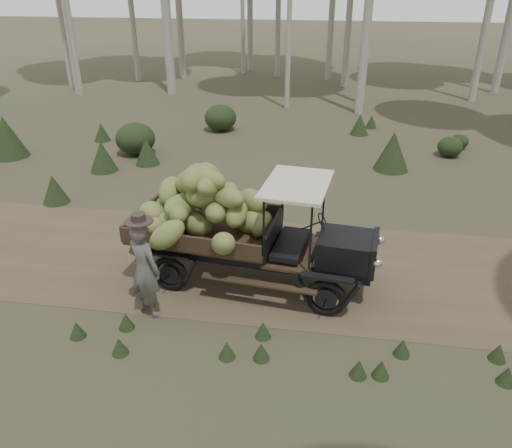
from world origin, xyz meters
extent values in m
plane|color=#473D2B|center=(0.00, 0.00, 0.00)|extent=(120.00, 120.00, 0.00)
cube|color=brown|center=(0.00, 0.00, 0.00)|extent=(70.00, 4.00, 0.01)
cube|color=black|center=(0.23, -0.76, 0.94)|extent=(1.03, 0.99, 0.52)
cube|color=black|center=(0.74, -0.82, 0.94)|extent=(0.20, 0.94, 0.58)
cube|color=black|center=(-1.08, -0.61, 1.03)|extent=(0.22, 1.32, 0.52)
cube|color=#38281C|center=(-2.38, -0.46, 0.94)|extent=(2.80, 1.98, 0.08)
cube|color=#38281C|center=(-2.29, 0.38, 1.11)|extent=(2.62, 0.35, 0.30)
cube|color=#38281C|center=(-2.48, -1.30, 1.11)|extent=(2.62, 0.35, 0.30)
cube|color=#38281C|center=(-3.69, -0.32, 1.11)|extent=(0.25, 1.69, 0.30)
cube|color=beige|center=(-0.68, -0.66, 2.09)|extent=(1.25, 1.71, 0.06)
cube|color=black|center=(-1.36, -0.22, 0.58)|extent=(4.31, 0.58, 0.17)
cube|color=black|center=(-1.44, -0.93, 0.58)|extent=(4.31, 0.58, 0.17)
torus|color=black|center=(0.13, 0.01, 0.36)|extent=(0.72, 0.21, 0.71)
torus|color=black|center=(-0.04, -1.48, 0.36)|extent=(0.72, 0.21, 0.71)
torus|color=black|center=(-2.77, 0.34, 0.36)|extent=(0.72, 0.21, 0.71)
torus|color=black|center=(-2.94, -1.16, 0.36)|extent=(0.72, 0.21, 0.71)
sphere|color=beige|center=(0.87, -0.40, 0.99)|extent=(0.17, 0.17, 0.17)
sphere|color=beige|center=(0.77, -1.25, 0.99)|extent=(0.17, 0.17, 0.17)
ellipsoid|color=olive|center=(-3.03, -0.70, 1.19)|extent=(0.74, 0.86, 0.59)
ellipsoid|color=olive|center=(-3.18, -0.05, 1.55)|extent=(0.45, 0.81, 0.66)
ellipsoid|color=olive|center=(-2.40, -0.28, 1.76)|extent=(0.83, 0.67, 0.48)
ellipsoid|color=olive|center=(-2.41, -0.49, 2.04)|extent=(0.86, 0.64, 0.62)
ellipsoid|color=olive|center=(-1.55, -0.40, 1.16)|extent=(0.86, 0.74, 0.60)
ellipsoid|color=olive|center=(-2.84, -0.77, 1.48)|extent=(0.75, 0.87, 0.42)
ellipsoid|color=olive|center=(-1.92, -0.46, 1.78)|extent=(0.55, 0.73, 0.41)
ellipsoid|color=olive|center=(-2.32, -0.33, 1.99)|extent=(0.88, 0.88, 0.66)
ellipsoid|color=olive|center=(-3.46, -0.43, 1.21)|extent=(0.83, 0.87, 0.60)
ellipsoid|color=olive|center=(-1.74, -0.72, 1.47)|extent=(0.43, 0.73, 0.60)
ellipsoid|color=olive|center=(-2.77, -0.12, 1.78)|extent=(0.82, 0.64, 0.65)
ellipsoid|color=olive|center=(-2.26, -0.62, 2.05)|extent=(0.84, 0.65, 0.46)
ellipsoid|color=olive|center=(-3.18, -0.07, 1.20)|extent=(0.76, 0.45, 0.64)
ellipsoid|color=olive|center=(-1.56, -0.03, 1.44)|extent=(0.84, 0.82, 0.45)
ellipsoid|color=olive|center=(-2.63, -0.17, 1.74)|extent=(0.72, 0.78, 0.56)
ellipsoid|color=olive|center=(-2.53, -0.54, 2.02)|extent=(0.55, 0.77, 0.49)
ellipsoid|color=olive|center=(-3.30, -0.91, 1.16)|extent=(0.71, 0.63, 0.40)
ellipsoid|color=olive|center=(-2.17, -0.53, 1.51)|extent=(0.91, 0.87, 0.51)
ellipsoid|color=olive|center=(-2.26, -0.16, 1.82)|extent=(0.91, 0.86, 0.68)
ellipsoid|color=olive|center=(-2.49, -0.35, 2.00)|extent=(0.66, 0.84, 0.56)
ellipsoid|color=olive|center=(-2.54, -0.59, 1.15)|extent=(0.82, 0.60, 0.60)
ellipsoid|color=olive|center=(-2.11, -0.79, 1.50)|extent=(0.62, 0.86, 0.56)
ellipsoid|color=olive|center=(-2.36, -0.58, 1.73)|extent=(0.78, 0.66, 0.45)
ellipsoid|color=olive|center=(-2.22, -0.63, 1.96)|extent=(0.54, 0.90, 0.53)
ellipsoid|color=olive|center=(-1.33, -0.38, 1.13)|extent=(0.45, 0.80, 0.43)
ellipsoid|color=olive|center=(-2.80, -0.66, 1.52)|extent=(0.71, 0.94, 0.55)
ellipsoid|color=olive|center=(-1.89, -0.71, 1.79)|extent=(0.86, 0.78, 0.45)
ellipsoid|color=olive|center=(-2.33, -0.39, 2.01)|extent=(0.62, 0.86, 0.66)
ellipsoid|color=olive|center=(-2.86, -1.31, 1.26)|extent=(0.91, 0.80, 0.71)
ellipsoid|color=olive|center=(-1.83, -1.42, 1.24)|extent=(0.71, 0.86, 0.66)
imported|color=#54514C|center=(-3.10, -1.90, 0.89)|extent=(0.77, 0.66, 1.77)
cylinder|color=#332924|center=(-3.10, -1.90, 1.80)|extent=(0.63, 0.63, 0.02)
cylinder|color=#332924|center=(-3.10, -1.90, 1.86)|extent=(0.31, 0.31, 0.14)
cone|color=#233319|center=(-8.24, 7.49, 0.32)|extent=(0.58, 0.58, 0.64)
cone|color=#233319|center=(-7.12, 2.23, 0.38)|extent=(0.68, 0.68, 0.76)
ellipsoid|color=#233319|center=(3.64, 7.67, 0.32)|extent=(0.79, 0.79, 0.63)
cone|color=#233319|center=(1.29, 10.68, 0.25)|extent=(0.45, 0.45, 0.50)
ellipsoid|color=#233319|center=(-6.49, 6.29, 0.52)|extent=(1.28, 1.28, 1.02)
cone|color=#233319|center=(0.81, 9.72, 0.38)|extent=(0.68, 0.68, 0.75)
cone|color=#233319|center=(-10.47, 5.40, 0.67)|extent=(1.20, 1.20, 1.33)
cone|color=#233319|center=(-5.79, 5.41, 0.42)|extent=(0.75, 0.75, 0.83)
cone|color=#233319|center=(-6.89, 4.65, 0.46)|extent=(0.82, 0.82, 0.92)
ellipsoid|color=#233319|center=(4.13, 8.59, 0.24)|extent=(0.59, 0.59, 0.48)
cone|color=#233319|center=(1.67, 6.12, 0.59)|extent=(1.06, 1.06, 1.17)
ellipsoid|color=#233319|center=(-4.36, 9.43, 0.49)|extent=(1.20, 1.20, 0.96)
cone|color=#233319|center=(-3.32, -2.37, 0.15)|extent=(0.27, 0.27, 0.30)
cone|color=#233319|center=(-3.18, -2.98, 0.15)|extent=(0.27, 0.27, 0.30)
cone|color=#233319|center=(1.18, -2.32, 0.15)|extent=(0.27, 0.27, 0.30)
cone|color=#233319|center=(-1.50, -2.81, 0.15)|extent=(0.27, 0.27, 0.30)
cone|color=#233319|center=(2.63, -2.20, 0.15)|extent=(0.27, 0.27, 0.30)
cone|color=#233319|center=(2.61, -2.70, 0.15)|extent=(0.27, 0.27, 0.30)
cone|color=#233319|center=(-2.86, 2.57, 0.15)|extent=(0.27, 0.27, 0.30)
cone|color=#233319|center=(0.50, -2.89, 0.15)|extent=(0.27, 0.27, 0.30)
cone|color=#233319|center=(0.82, -2.85, 0.15)|extent=(0.27, 0.27, 0.30)
cone|color=#233319|center=(-0.97, -2.75, 0.15)|extent=(0.27, 0.27, 0.30)
cone|color=#233319|center=(-1.02, -2.23, 0.15)|extent=(0.27, 0.27, 0.30)
cone|color=#233319|center=(-4.03, -2.71, 0.15)|extent=(0.27, 0.27, 0.30)
camera|label=1|loc=(-0.11, -8.65, 5.34)|focal=35.00mm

